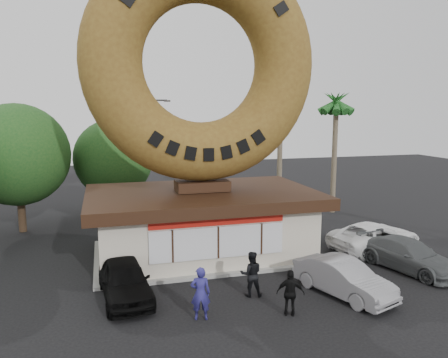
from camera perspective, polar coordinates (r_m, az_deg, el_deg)
name	(u,v)px	position (r m, az deg, el deg)	size (l,w,h in m)	color
ground	(238,305)	(17.14, 1.85, -16.07)	(90.00, 90.00, 0.00)	black
donut_shop	(202,221)	(21.99, -2.83, -5.44)	(11.20, 7.20, 3.80)	beige
giant_donut	(201,64)	(21.41, -3.00, 14.79)	(11.23, 11.23, 2.86)	olive
tree_west	(17,155)	(28.32, -25.37, 2.87)	(6.00, 6.00, 7.65)	#473321
tree_mid	(113,159)	(29.97, -14.24, 2.57)	(5.20, 5.20, 6.63)	#473321
palm_near	(281,93)	(31.28, 7.45, 11.10)	(2.60, 2.60, 9.75)	#726651
palm_far	(336,106)	(31.47, 14.46, 9.18)	(2.60, 2.60, 8.75)	#726651
street_lamp	(144,150)	(31.04, -10.35, 3.78)	(2.11, 0.20, 8.00)	#59595E
person_left	(200,293)	(15.72, -3.09, -14.68)	(0.70, 0.46, 1.91)	navy
person_center	(251,274)	(17.54, 3.57, -12.26)	(0.88, 0.68, 1.81)	black
person_right	(291,293)	(16.17, 8.68, -14.50)	(0.99, 0.41, 1.69)	black
car_black	(125,280)	(17.77, -12.84, -12.72)	(1.77, 4.40, 1.50)	black
car_silver	(343,278)	(18.27, 15.33, -12.35)	(1.49, 4.28, 1.41)	gray
car_grey	(409,255)	(21.93, 22.96, -9.14)	(1.94, 4.78, 1.39)	#55585A
car_white	(375,236)	(24.35, 19.07, -7.07)	(2.37, 5.13, 1.43)	white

